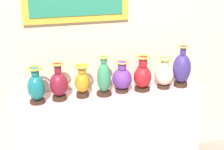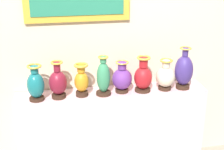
# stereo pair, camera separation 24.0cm
# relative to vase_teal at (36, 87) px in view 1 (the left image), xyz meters

# --- Properties ---
(display_shelf) EXTENTS (1.85, 0.31, 0.88)m
(display_shelf) POSITION_rel_vase_teal_xyz_m (0.71, 0.05, -0.59)
(display_shelf) COLOR beige
(display_shelf) RESTS_ON ground_plane
(back_wall) EXTENTS (4.44, 0.14, 3.11)m
(back_wall) POSITION_rel_vase_teal_xyz_m (0.71, 0.27, 0.54)
(back_wall) COLOR beige
(back_wall) RESTS_ON ground_plane
(vase_teal) EXTENTS (0.16, 0.16, 0.34)m
(vase_teal) POSITION_rel_vase_teal_xyz_m (0.00, 0.00, 0.00)
(vase_teal) COLOR #382319
(vase_teal) RESTS_ON display_shelf
(vase_burgundy) EXTENTS (0.17, 0.17, 0.36)m
(vase_burgundy) POSITION_rel_vase_teal_xyz_m (0.20, 0.01, -0.00)
(vase_burgundy) COLOR #382319
(vase_burgundy) RESTS_ON display_shelf
(vase_amber) EXTENTS (0.13, 0.13, 0.31)m
(vase_amber) POSITION_rel_vase_teal_xyz_m (0.42, 0.02, -0.00)
(vase_amber) COLOR #382319
(vase_amber) RESTS_ON display_shelf
(vase_jade) EXTENTS (0.14, 0.14, 0.38)m
(vase_jade) POSITION_rel_vase_teal_xyz_m (0.62, 0.00, 0.02)
(vase_jade) COLOR #382319
(vase_jade) RESTS_ON display_shelf
(vase_violet) EXTENTS (0.19, 0.19, 0.31)m
(vase_violet) POSITION_rel_vase_teal_xyz_m (0.81, 0.03, -0.01)
(vase_violet) COLOR #382319
(vase_violet) RESTS_ON display_shelf
(vase_crimson) EXTENTS (0.17, 0.17, 0.35)m
(vase_crimson) POSITION_rel_vase_teal_xyz_m (1.01, 0.02, -0.00)
(vase_crimson) COLOR #382319
(vase_crimson) RESTS_ON display_shelf
(vase_ivory) EXTENTS (0.19, 0.19, 0.31)m
(vase_ivory) POSITION_rel_vase_teal_xyz_m (1.23, 0.01, -0.01)
(vase_ivory) COLOR #382319
(vase_ivory) RESTS_ON display_shelf
(vase_indigo) EXTENTS (0.18, 0.18, 0.42)m
(vase_indigo) POSITION_rel_vase_teal_xyz_m (1.42, 0.01, 0.03)
(vase_indigo) COLOR #382319
(vase_indigo) RESTS_ON display_shelf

